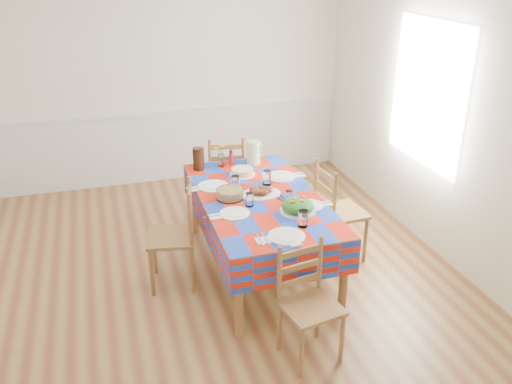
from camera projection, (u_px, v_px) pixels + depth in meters
The scene contains 23 objects.
room at pixel (209, 140), 4.45m from camera, with size 4.58×5.08×2.78m.
wainscot at pixel (170, 144), 6.97m from camera, with size 4.41×0.06×0.92m.
window_right at pixel (427, 94), 5.24m from camera, with size 1.40×1.40×0.00m, color white.
dining_table at pixel (260, 205), 4.89m from camera, with size 1.05×1.94×0.76m.
setting_near_head at pixel (292, 230), 4.22m from camera, with size 0.47×0.31×0.14m.
setting_left_near at pixel (239, 208), 4.57m from camera, with size 0.47×0.28×0.12m.
setting_left_far at pixel (220, 185), 5.01m from camera, with size 0.53×0.31×0.14m.
setting_right_near at pixel (303, 202), 4.69m from camera, with size 0.45×0.26×0.12m.
setting_right_far at pixel (277, 177), 5.19m from camera, with size 0.54×0.31×0.14m.
meat_platter at pixel (261, 192), 4.87m from camera, with size 0.37×0.27×0.07m.
salad_platter at pixel (298, 207), 4.55m from camera, with size 0.31×0.31×0.13m.
pasta_bowl at pixel (230, 194), 4.80m from camera, with size 0.24×0.24×0.09m.
cake at pixel (242, 172), 5.30m from camera, with size 0.25×0.25×0.07m.
serving_utensils at pixel (280, 197), 4.83m from camera, with size 0.13×0.29×0.01m.
flower_vase at pixel (221, 157), 5.49m from camera, with size 0.15×0.12×0.24m.
hot_sauce at pixel (231, 157), 5.54m from camera, with size 0.04×0.04×0.16m, color #B60E21.
green_pitcher at pixel (253, 152), 5.55m from camera, with size 0.14×0.14×0.24m, color #CCEFA9.
tea_pitcher at pixel (199, 159), 5.40m from camera, with size 0.11×0.11×0.23m, color black.
name_card at pixel (297, 246), 4.04m from camera, with size 0.09×0.03×0.02m, color white.
chair_near at pixel (308, 304), 3.91m from camera, with size 0.46×0.44×0.90m.
chair_far at pixel (227, 176), 6.04m from camera, with size 0.48×0.47×0.95m.
chair_left at pixel (176, 236), 4.76m from camera, with size 0.48×0.49×0.97m.
chair_right at pixel (337, 212), 5.17m from camera, with size 0.45×0.47×0.99m.
Camera 1 is at (-0.84, -4.16, 2.80)m, focal length 38.00 mm.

